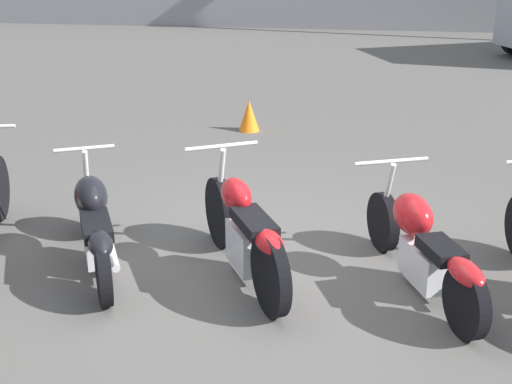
# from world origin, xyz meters

# --- Properties ---
(ground_plane) EXTENTS (60.00, 60.00, 0.00)m
(ground_plane) POSITION_xyz_m (0.00, 0.00, 0.00)
(ground_plane) COLOR #514F4C
(fence_back) EXTENTS (40.00, 0.04, 1.56)m
(fence_back) POSITION_xyz_m (0.00, 15.51, 0.78)
(fence_back) COLOR gray
(fence_back) RESTS_ON ground_plane
(motorcycle_slot_1) EXTENTS (1.00, 1.88, 0.94)m
(motorcycle_slot_1) POSITION_xyz_m (-1.39, -0.20, 0.41)
(motorcycle_slot_1) COLOR black
(motorcycle_slot_1) RESTS_ON ground_plane
(motorcycle_slot_2) EXTENTS (1.10, 1.86, 1.04)m
(motorcycle_slot_2) POSITION_xyz_m (-0.04, -0.23, 0.44)
(motorcycle_slot_2) COLOR black
(motorcycle_slot_2) RESTS_ON ground_plane
(motorcycle_slot_3) EXTENTS (1.02, 2.02, 0.93)m
(motorcycle_slot_3) POSITION_xyz_m (1.46, -0.22, 0.40)
(motorcycle_slot_3) COLOR black
(motorcycle_slot_3) RESTS_ON ground_plane
(traffic_cone_far) EXTENTS (0.31, 0.31, 0.46)m
(traffic_cone_far) POSITION_xyz_m (-0.71, 4.45, 0.23)
(traffic_cone_far) COLOR orange
(traffic_cone_far) RESTS_ON ground_plane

